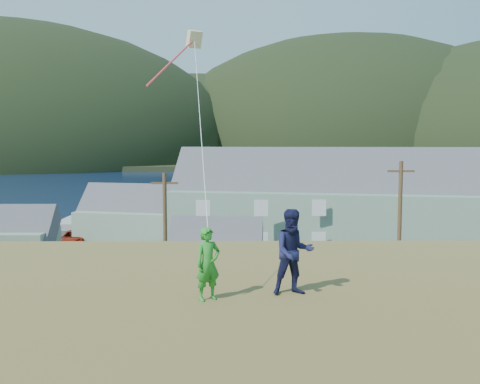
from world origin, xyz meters
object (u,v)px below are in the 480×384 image
kite_flyer_navy (293,252)px  wharf (167,220)px  shed_palegreen_near (5,237)px  shed_white (216,250)px  lodge (353,204)px  shed_palegreen_far (135,217)px  kite_flyer_green (208,264)px

kite_flyer_navy → wharf: bearing=90.2°
shed_palegreen_near → kite_flyer_navy: size_ratio=4.64×
shed_white → kite_flyer_navy: bearing=-80.2°
lodge → shed_palegreen_far: lodge is taller
wharf → lodge: size_ratio=0.73×
lodge → kite_flyer_green: bearing=-94.6°
wharf → shed_white: bearing=-75.7°
kite_flyer_green → kite_flyer_navy: (1.80, 0.40, 0.16)m
kite_flyer_green → wharf: bearing=66.4°
lodge → kite_flyer_navy: size_ratio=19.59×
lodge → kite_flyer_green: (-11.89, -39.73, 3.27)m
shed_white → shed_palegreen_far: 16.86m
lodge → shed_palegreen_near: size_ratio=4.22×
wharf → shed_palegreen_far: shed_palegreen_far is taller
wharf → shed_palegreen_far: (-1.45, -14.92, 2.45)m
lodge → shed_white: size_ratio=4.77×
kite_flyer_navy → kite_flyer_green: bearing=-177.0°
shed_white → shed_palegreen_near: bearing=168.6°
shed_palegreen_near → shed_white: (18.51, -5.36, -0.13)m
lodge → kite_flyer_green: 41.60m
shed_palegreen_near → shed_palegreen_far: bearing=43.0°
wharf → shed_palegreen_near: size_ratio=3.06×
wharf → shed_palegreen_near: shed_palegreen_near is taller
wharf → lodge: bearing=-44.0°
shed_palegreen_near → shed_palegreen_far: (9.60, 8.93, 0.57)m
shed_palegreen_near → shed_palegreen_far: 13.12m
wharf → shed_white: shed_white is taller
shed_white → kite_flyer_green: 30.56m
wharf → kite_flyer_green: 60.26m
shed_palegreen_near → kite_flyer_green: bearing=-61.2°
wharf → kite_flyer_navy: 60.16m
lodge → shed_palegreen_far: size_ratio=2.87×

